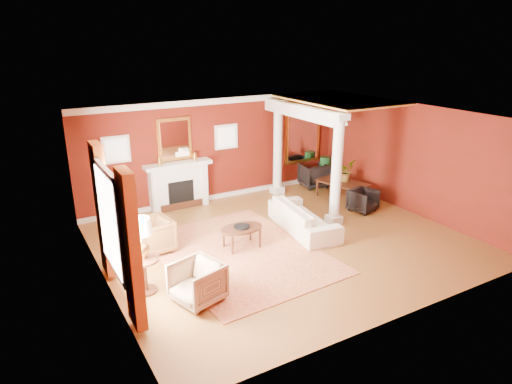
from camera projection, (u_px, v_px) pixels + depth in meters
ground at (284, 241)px, 10.59m from camera, size 8.00×8.00×0.00m
room_shell at (286, 157)px, 9.94m from camera, size 8.04×7.04×2.92m
fireplace at (179, 185)px, 12.49m from camera, size 1.85×0.42×1.29m
overmantel_mirror at (174, 139)px, 12.20m from camera, size 0.95×0.07×1.15m
flank_window_left at (116, 150)px, 11.51m from camera, size 0.70×0.07×0.70m
flank_window_right at (226, 137)px, 12.97m from camera, size 0.70×0.07×0.70m
left_window at (115, 227)px, 7.81m from camera, size 0.21×2.55×2.60m
column_front at (337, 169)px, 11.17m from camera, size 0.36×0.36×2.80m
column_back at (278, 147)px, 13.39m from camera, size 0.36×0.36×2.80m
header_beam at (301, 111)px, 12.10m from camera, size 0.30×3.20×0.32m
amber_ceiling at (339, 100)px, 12.43m from camera, size 2.30×3.40×0.04m
dining_mirror at (302, 136)px, 14.28m from camera, size 1.30×0.07×1.70m
chandelier at (338, 122)px, 12.70m from camera, size 0.60×0.62×0.75m
crown_trim at (217, 101)px, 12.51m from camera, size 8.00×0.08×0.16m
base_trim at (220, 196)px, 13.41m from camera, size 8.00×0.08×0.12m
rug at (239, 253)px, 10.01m from camera, size 3.40×4.39×0.02m
sofa at (304, 213)px, 11.07m from camera, size 0.97×2.36×0.90m
armchair_leopard at (152, 234)px, 9.96m from camera, size 0.84×0.89×0.84m
armchair_stripe at (197, 281)px, 8.09m from camera, size 0.94×0.98×0.82m
coffee_table at (242, 229)px, 10.14m from camera, size 0.98×0.98×0.50m
coffee_book at (241, 222)px, 10.14m from camera, size 0.16×0.06×0.21m
side_table at (142, 243)px, 8.21m from camera, size 0.59×0.59×1.47m
dining_table at (343, 185)px, 13.26m from camera, size 0.85×1.53×0.81m
dining_chair_near at (363, 199)px, 12.31m from camera, size 0.77×0.74×0.67m
dining_chair_far at (314, 174)px, 14.30m from camera, size 0.89×0.85×0.81m
green_urn at (325, 173)px, 14.58m from camera, size 0.38×0.38×0.91m
potted_plant at (345, 163)px, 13.12m from camera, size 0.76×0.79×0.49m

